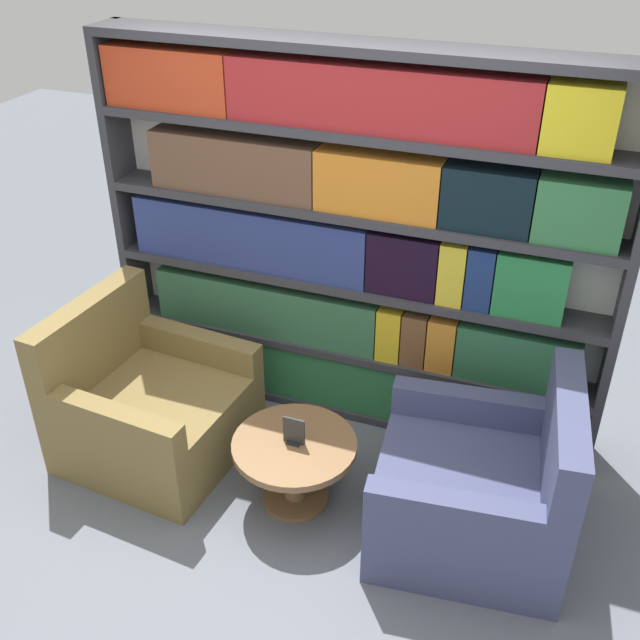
{
  "coord_description": "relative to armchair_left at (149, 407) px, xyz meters",
  "views": [
    {
      "loc": [
        1.19,
        -2.45,
        3.02
      ],
      "look_at": [
        0.0,
        0.69,
        0.95
      ],
      "focal_mm": 42.0,
      "sensor_mm": 36.0,
      "label": 1
    }
  ],
  "objects": [
    {
      "name": "bookshelf",
      "position": [
        0.94,
        0.81,
        0.81
      ],
      "size": [
        3.0,
        0.3,
        2.26
      ],
      "color": "silver",
      "rests_on": "ground_plane"
    },
    {
      "name": "table_sign",
      "position": [
        0.96,
        -0.1,
        0.17
      ],
      "size": [
        0.12,
        0.06,
        0.16
      ],
      "color": "black",
      "rests_on": "coffee_table"
    },
    {
      "name": "armchair_right",
      "position": [
        1.93,
        0.0,
        0.0
      ],
      "size": [
        1.03,
        1.02,
        0.92
      ],
      "rotation": [
        0.0,
        0.0,
        -1.46
      ],
      "color": "#42476B",
      "rests_on": "ground_plane"
    },
    {
      "name": "coffee_table",
      "position": [
        0.96,
        -0.1,
        -0.01
      ],
      "size": [
        0.67,
        0.67,
        0.41
      ],
      "color": "brown",
      "rests_on": "ground_plane"
    },
    {
      "name": "ground_plane",
      "position": [
        0.96,
        -0.42,
        -0.3
      ],
      "size": [
        14.0,
        14.0,
        0.0
      ],
      "primitive_type": "plane",
      "color": "slate"
    },
    {
      "name": "armchair_left",
      "position": [
        0.0,
        0.0,
        0.0
      ],
      "size": [
        1.01,
        0.99,
        0.92
      ],
      "rotation": [
        0.0,
        0.0,
        1.49
      ],
      "color": "olive",
      "rests_on": "ground_plane"
    }
  ]
}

